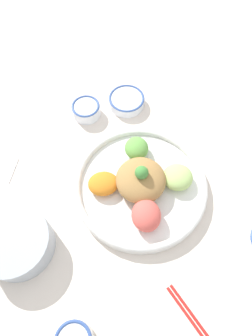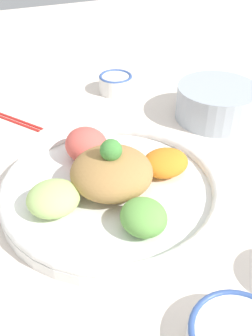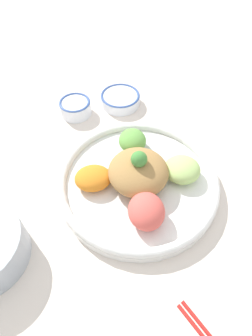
{
  "view_description": "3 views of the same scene",
  "coord_description": "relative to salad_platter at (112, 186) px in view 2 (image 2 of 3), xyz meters",
  "views": [
    {
      "loc": [
        0.05,
        0.31,
        0.73
      ],
      "look_at": [
        0.05,
        -0.01,
        0.1
      ],
      "focal_mm": 30.0,
      "sensor_mm": 36.0,
      "label": 1
    },
    {
      "loc": [
        -0.15,
        -0.47,
        0.44
      ],
      "look_at": [
        0.02,
        -0.04,
        0.08
      ],
      "focal_mm": 42.0,
      "sensor_mm": 36.0,
      "label": 2
    },
    {
      "loc": [
        0.04,
        0.37,
        0.54
      ],
      "look_at": [
        0.04,
        0.01,
        0.07
      ],
      "focal_mm": 30.0,
      "sensor_mm": 36.0,
      "label": 3
    }
  ],
  "objects": [
    {
      "name": "side_serving_bowl",
      "position": [
        0.3,
        0.17,
        0.01
      ],
      "size": [
        0.17,
        0.17,
        0.07
      ],
      "color": "#A8B2BC",
      "rests_on": "ground_plane"
    },
    {
      "name": "salad_platter",
      "position": [
        0.0,
        0.0,
        0.0
      ],
      "size": [
        0.37,
        0.37,
        0.11
      ],
      "color": "white",
      "rests_on": "ground_plane"
    },
    {
      "name": "chopsticks_pair_near",
      "position": [
        -0.14,
        0.35,
        -0.02
      ],
      "size": [
        0.16,
        0.2,
        0.01
      ],
      "rotation": [
        0.0,
        0.0,
        2.2
      ],
      "color": "red",
      "rests_on": "ground_plane"
    },
    {
      "name": "sauce_bowl_dark",
      "position": [
        0.15,
        0.37,
        -0.0
      ],
      "size": [
        0.08,
        0.08,
        0.04
      ],
      "color": "white",
      "rests_on": "ground_plane"
    },
    {
      "name": "ground_plane",
      "position": [
        -0.01,
        0.0,
        -0.03
      ],
      "size": [
        2.4,
        2.4,
        0.0
      ],
      "primitive_type": "plane",
      "color": "silver"
    }
  ]
}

